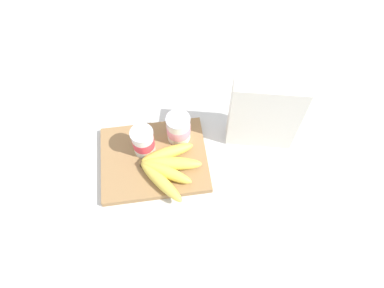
{
  "coord_description": "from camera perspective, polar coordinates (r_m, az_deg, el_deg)",
  "views": [
    {
      "loc": [
        0.04,
        -0.5,
        0.91
      ],
      "look_at": [
        0.11,
        0.0,
        0.07
      ],
      "focal_mm": 33.06,
      "sensor_mm": 36.0,
      "label": 1
    }
  ],
  "objects": [
    {
      "name": "ground_plane",
      "position": [
        1.04,
        -6.07,
        -2.73
      ],
      "size": [
        2.4,
        2.4,
        0.0
      ],
      "primitive_type": "plane",
      "color": "silver"
    },
    {
      "name": "cutting_board",
      "position": [
        1.03,
        -6.12,
        -2.46
      ],
      "size": [
        0.3,
        0.24,
        0.02
      ],
      "primitive_type": "cube",
      "color": "#A37A4C",
      "rests_on": "ground_plane"
    },
    {
      "name": "cereal_box",
      "position": [
        0.99,
        11.59,
        4.8
      ],
      "size": [
        0.2,
        0.1,
        0.24
      ],
      "primitive_type": "cube",
      "rotation": [
        0.0,
        0.0,
        -0.23
      ],
      "color": "white",
      "rests_on": "ground_plane"
    },
    {
      "name": "yogurt_cup_front",
      "position": [
        1.0,
        -7.87,
        0.41
      ],
      "size": [
        0.06,
        0.06,
        0.09
      ],
      "color": "white",
      "rests_on": "cutting_board"
    },
    {
      "name": "yogurt_cup_back",
      "position": [
        1.01,
        -2.19,
        2.55
      ],
      "size": [
        0.07,
        0.07,
        0.09
      ],
      "color": "white",
      "rests_on": "cutting_board"
    },
    {
      "name": "banana_bunch",
      "position": [
        0.98,
        -4.1,
        -3.81
      ],
      "size": [
        0.18,
        0.19,
        0.04
      ],
      "color": "#ECCF50",
      "rests_on": "cutting_board"
    }
  ]
}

